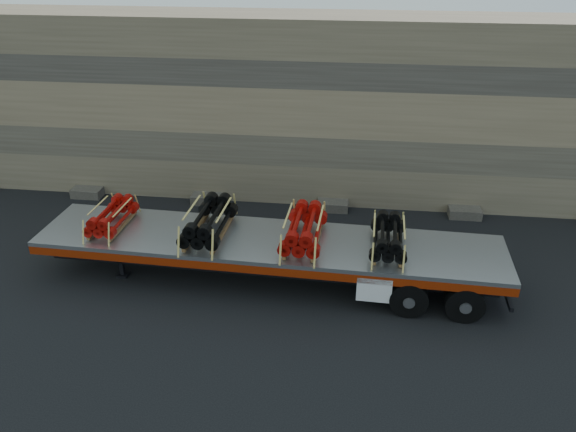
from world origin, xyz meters
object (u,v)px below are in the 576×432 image
(bundle_midrear, at_px, (304,230))
(bundle_rear, at_px, (388,238))
(bundle_front, at_px, (112,217))
(bundle_midfront, at_px, (209,222))
(trailer, at_px, (268,259))

(bundle_midrear, relative_size, bundle_rear, 1.14)
(bundle_front, distance_m, bundle_midrear, 6.04)
(bundle_midfront, relative_size, bundle_rear, 1.18)
(trailer, xyz_separation_m, bundle_front, (-4.95, 0.19, 1.05))
(bundle_midrear, distance_m, bundle_rear, 2.47)
(bundle_midfront, relative_size, bundle_midrear, 1.03)
(trailer, distance_m, bundle_midrear, 1.57)
(trailer, relative_size, bundle_front, 7.17)
(trailer, bearing_deg, bundle_midrear, 0.00)
(bundle_midfront, xyz_separation_m, bundle_rear, (5.38, -0.20, -0.06))
(trailer, height_order, bundle_midfront, bundle_midfront)
(bundle_midfront, distance_m, bundle_midrear, 2.91)
(trailer, distance_m, bundle_front, 5.06)
(bundle_midrear, xyz_separation_m, bundle_rear, (2.47, -0.09, -0.05))
(bundle_front, xyz_separation_m, bundle_rear, (8.51, -0.32, 0.02))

